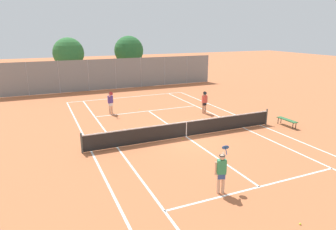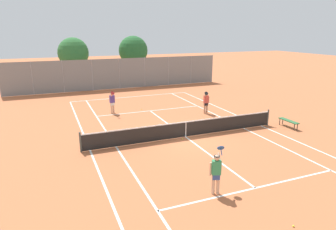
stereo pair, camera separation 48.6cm
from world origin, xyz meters
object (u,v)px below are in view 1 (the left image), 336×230
at_px(player_near_side, 221,171).
at_px(tree_behind_left, 69,54).
at_px(tree_behind_right, 129,52).
at_px(tennis_net, 186,129).
at_px(player_far_right, 204,101).
at_px(loose_tennis_ball_2, 140,109).
at_px(courtside_bench, 287,120).
at_px(player_far_left, 110,102).
at_px(loose_tennis_ball_0, 300,224).
at_px(loose_tennis_ball_3, 183,139).

distance_m(player_near_side, tree_behind_left, 26.84).
bearing_deg(player_near_side, tree_behind_right, 80.45).
xyz_separation_m(tennis_net, tree_behind_left, (-4.13, 20.46, 3.02)).
relative_size(player_near_side, player_far_right, 1.00).
relative_size(loose_tennis_ball_2, courtside_bench, 0.04).
height_order(player_near_side, player_far_left, same).
bearing_deg(player_far_right, loose_tennis_ball_2, 144.78).
bearing_deg(player_far_left, loose_tennis_ball_0, -81.27).
bearing_deg(tree_behind_left, player_near_side, -84.74).
bearing_deg(tree_behind_right, courtside_bench, -78.82).
distance_m(tennis_net, loose_tennis_ball_2, 7.04).
distance_m(loose_tennis_ball_2, loose_tennis_ball_3, 7.31).
xyz_separation_m(player_far_right, loose_tennis_ball_3, (-3.98, -4.39, -0.89)).
distance_m(tennis_net, tree_behind_left, 21.09).
relative_size(player_far_right, loose_tennis_ball_2, 26.88).
relative_size(player_far_right, loose_tennis_ball_0, 26.88).
relative_size(player_near_side, loose_tennis_ball_2, 26.88).
distance_m(player_far_left, player_far_right, 7.01).
bearing_deg(player_far_left, player_far_right, -22.87).
xyz_separation_m(courtside_bench, tree_behind_right, (-4.16, 21.06, 3.21)).
bearing_deg(loose_tennis_ball_0, player_far_left, 98.73).
relative_size(courtside_bench, tree_behind_right, 0.28).
height_order(player_near_side, tree_behind_right, tree_behind_right).
height_order(tennis_net, player_far_left, player_far_left).
xyz_separation_m(tree_behind_left, tree_behind_right, (6.88, -0.25, 0.09)).
bearing_deg(player_far_right, player_far_left, 157.13).
bearing_deg(player_near_side, loose_tennis_ball_0, -65.26).
relative_size(player_far_right, tree_behind_right, 0.33).
bearing_deg(tree_behind_right, loose_tennis_ball_0, -96.25).
distance_m(tennis_net, tree_behind_right, 20.63).
distance_m(player_near_side, loose_tennis_ball_0, 3.12).
bearing_deg(loose_tennis_ball_0, tennis_net, 87.21).
distance_m(courtside_bench, tree_behind_left, 24.20).
distance_m(tennis_net, player_far_right, 5.48).
xyz_separation_m(player_near_side, loose_tennis_ball_3, (1.32, 5.84, -0.89)).
bearing_deg(loose_tennis_ball_2, tree_behind_left, 105.07).
relative_size(tennis_net, courtside_bench, 8.00).
bearing_deg(tree_behind_left, tree_behind_right, -2.10).
xyz_separation_m(loose_tennis_ball_0, loose_tennis_ball_2, (-0.08, 15.86, 0.00)).
bearing_deg(player_far_left, loose_tennis_ball_3, -70.81).
bearing_deg(loose_tennis_ball_0, player_near_side, 114.74).
xyz_separation_m(player_near_side, tree_behind_right, (4.43, 26.35, 2.69)).
relative_size(player_near_side, loose_tennis_ball_0, 26.88).
relative_size(loose_tennis_ball_0, tree_behind_left, 0.01).
height_order(loose_tennis_ball_2, loose_tennis_ball_3, same).
bearing_deg(player_far_left, loose_tennis_ball_2, 4.72).
bearing_deg(loose_tennis_ball_2, loose_tennis_ball_0, -89.71).
relative_size(tennis_net, loose_tennis_ball_3, 181.82).
relative_size(courtside_bench, tree_behind_left, 0.28).
xyz_separation_m(tennis_net, courtside_bench, (6.91, -0.85, -0.10)).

